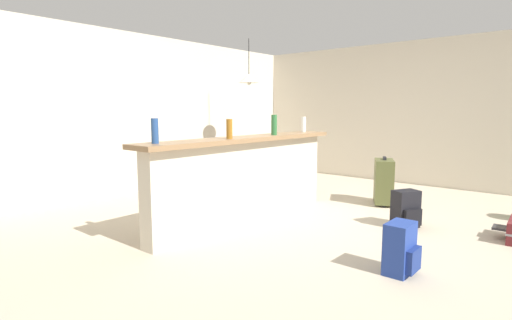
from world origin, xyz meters
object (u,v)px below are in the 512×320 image
bottle_green (274,125)px  backpack_black (406,210)px  bottle_white (304,124)px  dining_chair_near_partition (279,158)px  bottle_amber (229,129)px  bottle_blue (155,131)px  dining_table (256,148)px  backpack_blue (401,249)px  pendant_lamp (249,78)px  suitcase_upright_olive (384,181)px

bottle_green → backpack_black: bearing=-70.8°
bottle_white → dining_chair_near_partition: bottle_white is taller
bottle_amber → backpack_black: bearing=-47.6°
bottle_blue → bottle_amber: (0.87, -0.11, -0.01)m
dining_table → dining_chair_near_partition: dining_chair_near_partition is taller
bottle_green → dining_table: 2.04m
bottle_green → backpack_blue: bottle_green is taller
dining_chair_near_partition → pendant_lamp: 1.45m
bottle_amber → bottle_green: bottle_green is taller
dining_chair_near_partition → backpack_blue: bearing=-126.9°
backpack_blue → dining_table: bearing=57.2°
dining_table → pendant_lamp: (-0.09, 0.09, 1.20)m
dining_table → backpack_black: size_ratio=2.62×
bottle_green → suitcase_upright_olive: bottle_green is taller
bottle_blue → suitcase_upright_olive: 3.32m
dining_table → suitcase_upright_olive: dining_table is taller
bottle_blue → bottle_white: 2.48m
dining_table → dining_chair_near_partition: 0.51m
backpack_blue → bottle_blue: bearing=114.2°
dining_table → backpack_blue: size_ratio=2.62×
dining_table → backpack_blue: dining_table is taller
bottle_amber → backpack_black: 2.17m
dining_table → dining_chair_near_partition: (-0.01, -0.49, -0.13)m
bottle_green → bottle_blue: bearing=177.0°
backpack_black → pendant_lamp: bearing=75.9°
bottle_amber → dining_chair_near_partition: size_ratio=0.23×
bottle_amber → backpack_blue: (0.02, -1.88, -0.91)m
bottle_green → dining_chair_near_partition: (1.35, 0.95, -0.61)m
bottle_white → dining_table: 1.54m
bottle_amber → dining_table: 2.67m
backpack_black → bottle_amber: bearing=132.4°
backpack_blue → suitcase_upright_olive: size_ratio=0.63×
dining_chair_near_partition → pendant_lamp: (-0.08, 0.58, 1.33)m
backpack_blue → suitcase_upright_olive: 2.44m
dining_table → dining_chair_near_partition: size_ratio=1.18×
bottle_blue → suitcase_upright_olive: bottle_blue is taller
bottle_white → dining_table: (0.58, 1.35, -0.46)m
pendant_lamp → backpack_blue: size_ratio=1.84×
dining_table → bottle_amber: bearing=-146.1°
bottle_white → backpack_blue: bearing=-128.4°
bottle_amber → dining_chair_near_partition: 2.45m
bottle_white → pendant_lamp: bearing=71.5°
bottle_green → dining_chair_near_partition: size_ratio=0.27×
bottle_blue → bottle_green: bottle_green is taller
backpack_black → dining_chair_near_partition: bearing=70.9°
suitcase_upright_olive → backpack_black: 1.10m
bottle_blue → pendant_lamp: size_ratio=0.30×
bottle_blue → bottle_green: size_ratio=0.94×
bottle_blue → bottle_white: bottle_blue is taller
bottle_green → pendant_lamp: 2.11m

